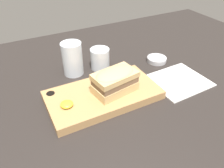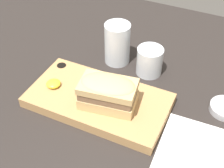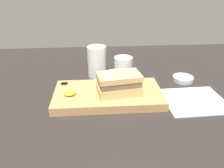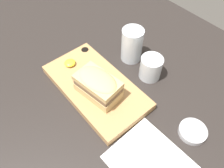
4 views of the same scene
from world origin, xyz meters
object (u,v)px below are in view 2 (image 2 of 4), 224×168
object	(u,v)px
sandwich	(109,92)
water_glass	(117,46)
wine_glass	(149,62)
napkin	(204,153)
serving_board	(98,100)

from	to	relation	value
sandwich	water_glass	size ratio (longest dim) A/B	1.17
wine_glass	napkin	distance (cm)	29.79
water_glass	sandwich	bearing A→B (deg)	-70.54
sandwich	wine_glass	size ratio (longest dim) A/B	1.80
water_glass	wine_glass	world-z (taller)	water_glass
sandwich	napkin	distance (cm)	25.00
water_glass	wine_glass	xyz separation A→B (cm)	(10.36, -1.12, -1.50)
sandwich	wine_glass	world-z (taller)	sandwich
sandwich	napkin	xyz separation A→B (cm)	(23.97, -2.32, -6.70)
wine_glass	napkin	bearing A→B (deg)	-45.69
napkin	serving_board	bearing A→B (deg)	172.39
serving_board	napkin	size ratio (longest dim) A/B	1.75
serving_board	water_glass	xyz separation A→B (cm)	(-3.20, 18.56, 3.91)
serving_board	sandwich	size ratio (longest dim) A/B	2.45
sandwich	wine_glass	xyz separation A→B (cm)	(3.31, 18.84, -3.13)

